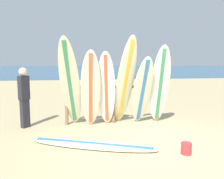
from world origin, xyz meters
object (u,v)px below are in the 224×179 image
surfboard_rack (114,97)px  surfboard_leaning_left (91,90)px  surfboard_leaning_far_left (70,84)px  surfboard_leaning_right (160,85)px  surfboard_lying_on_sand (92,145)px  surfboard_leaning_center_left (106,89)px  small_boat_offshore (92,72)px  surfboard_leaning_center (125,82)px  beachgoer_standing (24,95)px  surfboard_leaning_center_right (142,91)px  sand_bucket (186,148)px

surfboard_rack → surfboard_leaning_left: 0.84m
surfboard_leaning_far_left → surfboard_leaning_right: (2.48, 0.04, -0.08)m
surfboard_rack → surfboard_lying_on_sand: (-0.73, -1.72, -0.73)m
surfboard_leaning_center_left → small_boat_offshore: 29.40m
surfboard_rack → surfboard_leaning_center: surfboard_leaning_center is taller
small_boat_offshore → surfboard_leaning_right: bearing=-89.8°
surfboard_rack → small_boat_offshore: size_ratio=1.29×
surfboard_leaning_left → surfboard_leaning_center_left: surfboard_leaning_left is taller
surfboard_leaning_center_left → surfboard_leaning_left: bearing=-168.1°
surfboard_rack → beachgoer_standing: bearing=-178.0°
surfboard_leaning_left → small_boat_offshore: 29.51m
surfboard_leaning_far_left → surfboard_leaning_center_right: size_ratio=1.24×
beachgoer_standing → sand_bucket: beachgoer_standing is taller
surfboard_lying_on_sand → sand_bucket: sand_bucket is taller
surfboard_rack → surfboard_leaning_left: bearing=-149.2°
surfboard_rack → surfboard_leaning_left: size_ratio=1.33×
surfboard_lying_on_sand → small_boat_offshore: size_ratio=1.29×
surfboard_leaning_center_left → small_boat_offshore: surfboard_leaning_center_left is taller
surfboard_leaning_far_left → small_boat_offshore: 29.52m
surfboard_leaning_left → surfboard_lying_on_sand: surfboard_leaning_left is taller
surfboard_leaning_center_right → small_boat_offshore: (0.42, 29.41, -0.70)m
surfboard_leaning_far_left → beachgoer_standing: bearing=166.7°
surfboard_leaning_center_left → surfboard_leaning_right: size_ratio=0.92×
surfboard_leaning_left → small_boat_offshore: size_ratio=0.97×
surfboard_leaning_center → surfboard_leaning_right: size_ratio=1.10×
surfboard_leaning_far_left → beachgoer_standing: surfboard_leaning_far_left is taller
surfboard_lying_on_sand → sand_bucket: size_ratio=12.34×
surfboard_leaning_far_left → surfboard_lying_on_sand: bearing=-70.4°
surfboard_rack → beachgoer_standing: size_ratio=1.71×
surfboard_rack → surfboard_lying_on_sand: 2.01m
surfboard_rack → surfboard_leaning_center_left: size_ratio=1.35×
surfboard_leaning_left → sand_bucket: (1.71, -1.99, -0.93)m
surfboard_leaning_center_left → surfboard_leaning_center_right: 1.00m
surfboard_leaning_right → surfboard_lying_on_sand: size_ratio=0.80×
surfboard_rack → surfboard_leaning_center: 0.63m
surfboard_leaning_far_left → surfboard_leaning_center: surfboard_leaning_center is taller
beachgoer_standing → surfboard_leaning_right: bearing=-3.8°
surfboard_leaning_far_left → surfboard_leaning_center: 1.47m
surfboard_leaning_far_left → surfboard_leaning_left: size_ratio=1.15×
surfboard_leaning_center_right → surfboard_leaning_left: bearing=-178.7°
surfboard_leaning_center_left → sand_bucket: bearing=-58.4°
surfboard_leaning_center_left → sand_bucket: surfboard_leaning_center_left is taller
surfboard_rack → surfboard_leaning_center: size_ratio=1.14×
surfboard_rack → surfboard_leaning_far_left: 1.34m
surfboard_leaning_right → beachgoer_standing: 3.72m
surfboard_leaning_center → surfboard_leaning_center_right: (0.48, -0.02, -0.26)m
beachgoer_standing → small_boat_offshore: 29.35m
surfboard_leaning_far_left → small_boat_offshore: size_ratio=1.11×
surfboard_leaning_far_left → surfboard_lying_on_sand: surfboard_leaning_far_left is taller
surfboard_lying_on_sand → small_boat_offshore: (1.90, 30.76, 0.22)m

